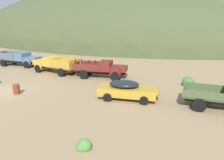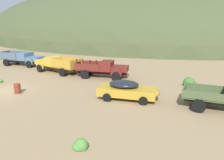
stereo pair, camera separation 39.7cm
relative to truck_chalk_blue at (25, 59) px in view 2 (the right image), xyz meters
name	(u,v)px [view 2 (the right image)]	position (x,y,z in m)	size (l,w,h in m)	color
ground_plane	(5,91)	(8.46, -8.47, -1.02)	(300.00, 300.00, 0.00)	#937A56
hill_center	(130,37)	(-11.75, 54.22, -1.02)	(115.28, 87.79, 35.54)	#424C2D
truck_chalk_blue	(25,59)	(0.00, 0.00, 0.00)	(6.68, 3.49, 1.91)	#262D39
truck_faded_yellow	(55,64)	(6.61, -0.54, 0.00)	(6.45, 2.46, 1.91)	brown
truck_oxblood	(106,69)	(13.48, 0.59, -0.02)	(6.10, 3.83, 2.16)	black
car_mustard	(129,90)	(19.00, -4.28, -0.20)	(5.24, 3.16, 1.57)	#B28928
oil_drum_spare	(17,89)	(9.93, -8.20, -0.58)	(0.61, 0.61, 0.89)	brown
bush_lone_scrub	(80,146)	(20.32, -11.96, -0.84)	(0.77, 0.73, 0.73)	#4C8438
bush_front_right	(190,83)	(22.29, 2.23, -0.75)	(1.21, 1.27, 1.19)	#3D702D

